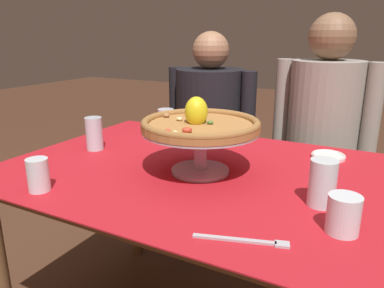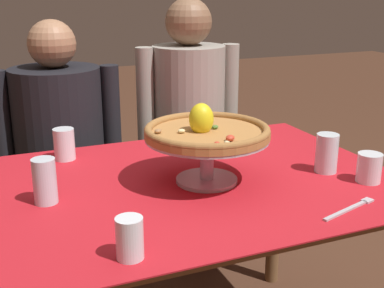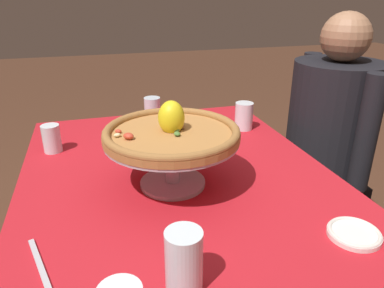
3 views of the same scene
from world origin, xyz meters
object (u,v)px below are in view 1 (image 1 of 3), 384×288
water_glass_front_left (38,177)px  water_glass_front_right (343,217)px  water_glass_side_right (322,186)px  side_plate (328,156)px  diner_left (210,141)px  water_glass_side_left (94,136)px  water_glass_back_left (166,122)px  pizza (200,123)px  dinner_fork (246,241)px  pizza_stand (200,143)px  diner_right (320,152)px

water_glass_front_left → water_glass_front_right: size_ratio=1.07×
water_glass_front_left → water_glass_side_right: 0.80m
water_glass_front_right → side_plate: bearing=101.4°
water_glass_front_right → diner_left: 1.28m
water_glass_side_left → water_glass_back_left: bearing=72.9°
water_glass_back_left → side_plate: (0.73, -0.03, -0.04)m
water_glass_back_left → diner_left: bearing=84.6°
pizza → dinner_fork: size_ratio=1.83×
dinner_fork → water_glass_front_left: bearing=-178.4°
water_glass_side_right → diner_left: 1.15m
water_glass_side_right → side_plate: (-0.04, 0.42, -0.05)m
pizza_stand → diner_left: size_ratio=0.32×
pizza_stand → water_glass_front_left: size_ratio=3.87×
side_plate → diner_left: 0.83m
side_plate → dinner_fork: (-0.07, -0.69, -0.01)m
pizza → diner_right: diner_right is taller
water_glass_front_right → diner_right: diner_right is taller
dinner_fork → water_glass_front_right: bearing=38.4°
pizza → water_glass_back_left: (-0.37, 0.39, -0.12)m
water_glass_back_left → water_glass_front_right: (0.84, -0.58, -0.01)m
water_glass_side_left → water_glass_front_right: 0.98m
water_glass_side_left → water_glass_side_right: 0.89m
dinner_fork → diner_right: bearing=91.0°
pizza → diner_right: size_ratio=0.30×
water_glass_front_left → water_glass_front_right: water_glass_front_left is taller
pizza_stand → side_plate: (0.36, 0.35, -0.09)m
pizza_stand → water_glass_back_left: pizza_stand is taller
pizza → diner_left: diner_left is taller
water_glass_side_right → diner_left: diner_left is taller
water_glass_side_left → diner_right: (0.75, 0.77, -0.17)m
water_glass_side_right → diner_left: bearing=130.5°
pizza_stand → water_glass_back_left: 0.54m
water_glass_front_left → dinner_fork: bearing=1.6°
pizza_stand → water_glass_front_right: (0.47, -0.20, -0.06)m
dinner_fork → side_plate: bearing=84.1°
pizza → pizza_stand: bearing=-2.9°
water_glass_front_left → water_glass_side_right: (0.75, 0.29, 0.01)m
dinner_fork → diner_right: size_ratio=0.17×
pizza_stand → diner_right: (0.27, 0.79, -0.22)m
pizza_stand → dinner_fork: bearing=-50.0°
pizza_stand → water_glass_side_right: pizza_stand is taller
pizza_stand → side_plate: pizza_stand is taller
dinner_fork → water_glass_side_right: bearing=67.1°
water_glass_side_left → diner_right: bearing=45.6°
water_glass_back_left → water_glass_front_right: 1.02m
pizza → water_glass_side_left: size_ratio=2.94×
diner_left → water_glass_back_left: bearing=-95.4°
diner_left → diner_right: bearing=0.3°
water_glass_side_left → side_plate: (0.84, 0.33, -0.05)m
diner_right → pizza: bearing=-108.6°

